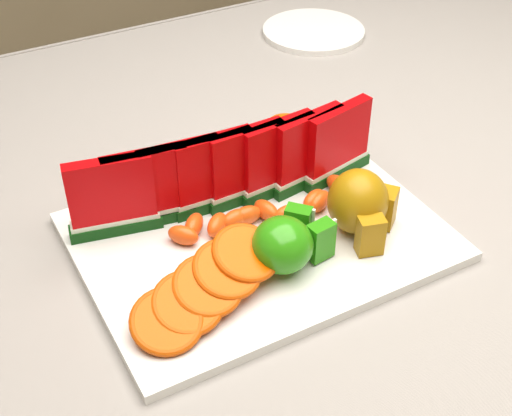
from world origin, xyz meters
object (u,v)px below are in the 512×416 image
(platter, at_px, (259,237))
(pear_cluster, at_px, (360,204))
(apple_cluster, at_px, (287,243))
(side_plate, at_px, (314,31))

(platter, xyz_separation_m, pear_cluster, (0.10, -0.05, 0.04))
(apple_cluster, bearing_deg, side_plate, 54.72)
(apple_cluster, bearing_deg, platter, 89.60)
(platter, relative_size, pear_cluster, 4.46)
(apple_cluster, bearing_deg, pear_cluster, 6.60)
(apple_cluster, height_order, side_plate, apple_cluster)
(apple_cluster, distance_m, side_plate, 0.62)
(pear_cluster, distance_m, side_plate, 0.56)
(side_plate, bearing_deg, pear_cluster, -117.36)
(pear_cluster, bearing_deg, platter, 153.54)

